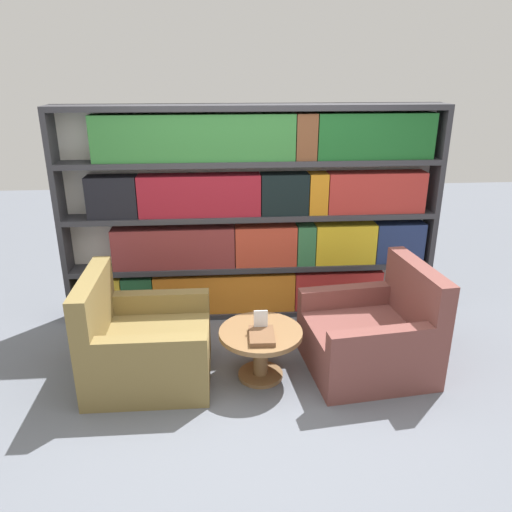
% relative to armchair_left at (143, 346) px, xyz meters
% --- Properties ---
extents(ground_plane, '(14.00, 14.00, 0.00)m').
position_rel_armchair_left_xyz_m(ground_plane, '(0.93, -0.35, -0.28)').
color(ground_plane, slate).
extents(bookshelf, '(3.53, 0.30, 2.02)m').
position_rel_armchair_left_xyz_m(bookshelf, '(0.96, 1.07, 0.72)').
color(bookshelf, silver).
rests_on(bookshelf, ground_plane).
extents(armchair_left, '(0.93, 0.88, 0.88)m').
position_rel_armchair_left_xyz_m(armchair_left, '(0.00, 0.00, 0.00)').
color(armchair_left, olive).
rests_on(armchair_left, ground_plane).
extents(armchair_right, '(1.03, 0.98, 0.88)m').
position_rel_armchair_left_xyz_m(armchair_right, '(1.84, 0.01, 0.00)').
color(armchair_right, brown).
rests_on(armchair_right, ground_plane).
extents(coffee_table, '(0.65, 0.65, 0.41)m').
position_rel_armchair_left_xyz_m(coffee_table, '(0.92, -0.06, 0.01)').
color(coffee_table, brown).
rests_on(coffee_table, ground_plane).
extents(table_sign, '(0.11, 0.06, 0.18)m').
position_rel_armchair_left_xyz_m(table_sign, '(0.92, -0.06, 0.21)').
color(table_sign, black).
rests_on(table_sign, coffee_table).
extents(stray_book, '(0.20, 0.28, 0.04)m').
position_rel_armchair_left_xyz_m(stray_book, '(0.92, -0.18, 0.15)').
color(stray_book, brown).
rests_on(stray_book, coffee_table).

